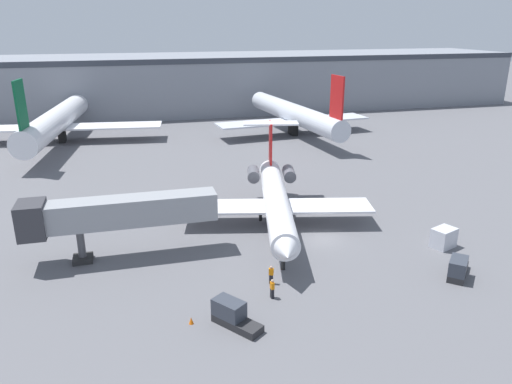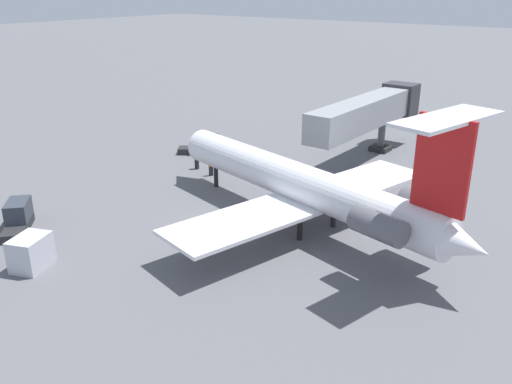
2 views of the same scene
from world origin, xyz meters
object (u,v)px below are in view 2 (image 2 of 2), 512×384
object	(u,v)px
jet_bridge	(371,111)
baggage_tug_lead	(18,218)
baggage_tug_trailing	(203,145)
ground_crew_loader	(211,166)
regional_jet	(307,184)
traffic_cone_near	(229,145)
ground_crew_marshaller	(197,160)
cargo_container_uld	(31,252)

from	to	relation	value
jet_bridge	baggage_tug_lead	distance (m)	31.90
jet_bridge	baggage_tug_trailing	distance (m)	16.58
baggage_tug_trailing	ground_crew_loader	bearing A→B (deg)	47.84
regional_jet	baggage_tug_trailing	xyz separation A→B (m)	(-8.82, -17.41, -2.36)
jet_bridge	baggage_tug_lead	xyz separation A→B (m)	(29.35, -11.94, -3.71)
ground_crew_loader	traffic_cone_near	world-z (taller)	ground_crew_loader
baggage_tug_trailing	regional_jet	bearing A→B (deg)	63.13
baggage_tug_trailing	ground_crew_marshaller	bearing A→B (deg)	35.22
ground_crew_marshaller	ground_crew_loader	distance (m)	2.31
baggage_tug_lead	traffic_cone_near	distance (m)	23.75
regional_jet	jet_bridge	size ratio (longest dim) A/B	1.52
traffic_cone_near	jet_bridge	bearing A→B (deg)	113.74
cargo_container_uld	regional_jet	bearing A→B (deg)	145.29
ground_crew_marshaller	regional_jet	bearing A→B (deg)	71.54
ground_crew_marshaller	baggage_tug_lead	world-z (taller)	baggage_tug_lead
jet_bridge	ground_crew_loader	distance (m)	16.16
jet_bridge	cargo_container_uld	xyz separation A→B (m)	(31.87, -6.30, -3.56)
ground_crew_marshaller	ground_crew_loader	xyz separation A→B (m)	(0.60, 2.23, 0.00)
ground_crew_loader	cargo_container_uld	bearing A→B (deg)	7.23
regional_jet	cargo_container_uld	world-z (taller)	regional_jet
ground_crew_marshaller	traffic_cone_near	bearing A→B (deg)	-164.93
cargo_container_uld	traffic_cone_near	world-z (taller)	cargo_container_uld
jet_bridge	ground_crew_marshaller	size ratio (longest dim) A/B	10.57
regional_jet	ground_crew_marshaller	size ratio (longest dim) A/B	16.05
ground_crew_loader	baggage_tug_lead	distance (m)	16.55
regional_jet	baggage_tug_trailing	bearing A→B (deg)	-116.87
ground_crew_loader	cargo_container_uld	distance (m)	18.90
ground_crew_marshaller	cargo_container_uld	world-z (taller)	cargo_container_uld
regional_jet	baggage_tug_trailing	size ratio (longest dim) A/B	6.68
traffic_cone_near	baggage_tug_lead	bearing A→B (deg)	2.01
regional_jet	traffic_cone_near	distance (m)	20.48
baggage_tug_lead	jet_bridge	bearing A→B (deg)	157.87
ground_crew_marshaller	baggage_tug_trailing	bearing A→B (deg)	-144.78
ground_crew_marshaller	ground_crew_loader	world-z (taller)	same
ground_crew_marshaller	baggage_tug_lead	size ratio (longest dim) A/B	0.44
jet_bridge	traffic_cone_near	world-z (taller)	jet_bridge
baggage_tug_trailing	cargo_container_uld	distance (m)	24.43
ground_crew_loader	cargo_container_uld	world-z (taller)	cargo_container_uld
jet_bridge	traffic_cone_near	bearing A→B (deg)	-66.26
ground_crew_marshaller	traffic_cone_near	world-z (taller)	ground_crew_marshaller
ground_crew_loader	baggage_tug_trailing	distance (m)	6.76
ground_crew_marshaller	cargo_container_uld	xyz separation A→B (m)	(19.35, 4.61, 0.14)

